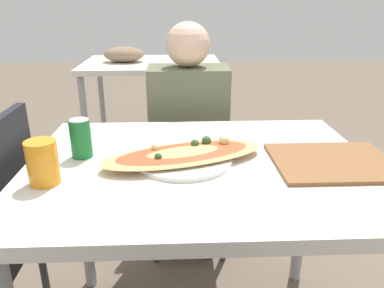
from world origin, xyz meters
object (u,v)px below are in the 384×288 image
at_px(soda_can, 81,138).
at_px(drink_glass, 43,162).
at_px(chair_far_seated, 188,151).
at_px(person_seated, 188,127).
at_px(pizza_main, 184,155).
at_px(dining_table, 200,187).

height_order(soda_can, drink_glass, soda_can).
bearing_deg(chair_far_seated, person_seated, 90.00).
bearing_deg(pizza_main, person_seated, 86.91).
bearing_deg(soda_can, person_seated, 57.66).
height_order(person_seated, pizza_main, person_seated).
xyz_separation_m(pizza_main, soda_can, (-0.33, 0.05, 0.04)).
height_order(chair_far_seated, drink_glass, chair_far_seated).
bearing_deg(dining_table, person_seated, 91.46).
height_order(person_seated, drink_glass, person_seated).
bearing_deg(dining_table, drink_glass, -164.33).
distance_m(dining_table, soda_can, 0.41).
bearing_deg(dining_table, soda_can, 170.74).
bearing_deg(drink_glass, soda_can, 71.99).
bearing_deg(pizza_main, soda_can, 171.06).
xyz_separation_m(person_seated, drink_glass, (-0.42, -0.75, 0.16)).
distance_m(dining_table, drink_glass, 0.48).
xyz_separation_m(chair_far_seated, person_seated, (-0.00, -0.12, 0.17)).
xyz_separation_m(chair_far_seated, soda_can, (-0.36, -0.69, 0.33)).
bearing_deg(drink_glass, person_seated, 60.84).
relative_size(chair_far_seated, pizza_main, 1.65).
distance_m(dining_table, pizza_main, 0.12).
distance_m(pizza_main, drink_glass, 0.41).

